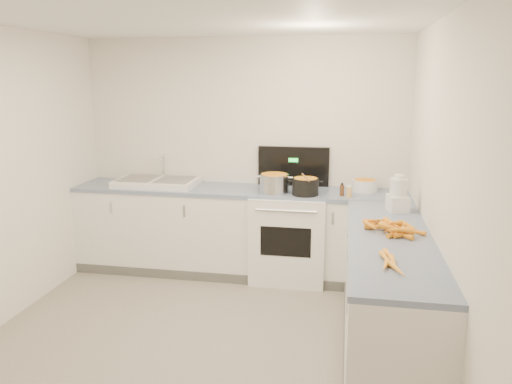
% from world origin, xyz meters
% --- Properties ---
extents(floor, '(3.50, 4.00, 0.00)m').
position_xyz_m(floor, '(0.00, 0.00, 0.00)').
color(floor, gray).
rests_on(floor, ground).
extents(ceiling, '(3.50, 4.00, 0.00)m').
position_xyz_m(ceiling, '(0.00, 0.00, 2.50)').
color(ceiling, silver).
rests_on(ceiling, ground).
extents(wall_back, '(3.50, 0.00, 2.50)m').
position_xyz_m(wall_back, '(0.00, 2.00, 1.25)').
color(wall_back, silver).
rests_on(wall_back, ground).
extents(wall_right, '(0.00, 4.00, 2.50)m').
position_xyz_m(wall_right, '(1.75, 0.00, 1.25)').
color(wall_right, silver).
rests_on(wall_right, ground).
extents(counter_back, '(3.50, 0.62, 0.94)m').
position_xyz_m(counter_back, '(0.00, 1.70, 0.47)').
color(counter_back, white).
rests_on(counter_back, ground).
extents(counter_right, '(0.62, 2.20, 0.94)m').
position_xyz_m(counter_right, '(1.45, 0.30, 0.47)').
color(counter_right, white).
rests_on(counter_right, ground).
extents(stove, '(0.76, 0.65, 1.36)m').
position_xyz_m(stove, '(0.55, 1.69, 0.47)').
color(stove, white).
rests_on(stove, ground).
extents(sink, '(0.86, 0.52, 0.31)m').
position_xyz_m(sink, '(-0.90, 1.70, 0.98)').
color(sink, white).
rests_on(sink, counter_back).
extents(steel_pot, '(0.38, 0.38, 0.21)m').
position_xyz_m(steel_pot, '(0.40, 1.56, 1.03)').
color(steel_pot, silver).
rests_on(steel_pot, stove).
extents(black_pot, '(0.34, 0.34, 0.19)m').
position_xyz_m(black_pot, '(0.72, 1.54, 1.01)').
color(black_pot, black).
rests_on(black_pot, stove).
extents(wooden_spoon, '(0.11, 0.36, 0.02)m').
position_xyz_m(wooden_spoon, '(0.72, 1.54, 1.12)').
color(wooden_spoon, '#AD7A47').
rests_on(wooden_spoon, black_pot).
extents(mixing_bowl, '(0.30, 0.30, 0.12)m').
position_xyz_m(mixing_bowl, '(1.30, 1.81, 1.00)').
color(mixing_bowl, white).
rests_on(mixing_bowl, counter_back).
extents(extract_bottle, '(0.04, 0.04, 0.11)m').
position_xyz_m(extract_bottle, '(1.08, 1.56, 0.99)').
color(extract_bottle, '#593319').
rests_on(extract_bottle, counter_back).
extents(spice_jar, '(0.06, 0.06, 0.10)m').
position_xyz_m(spice_jar, '(1.15, 1.52, 0.99)').
color(spice_jar, '#E5B266').
rests_on(spice_jar, counter_back).
extents(food_processor, '(0.20, 0.22, 0.32)m').
position_xyz_m(food_processor, '(1.56, 1.05, 1.08)').
color(food_processor, white).
rests_on(food_processor, counter_right).
extents(carrot_pile, '(0.46, 0.38, 0.09)m').
position_xyz_m(carrot_pile, '(1.47, 0.42, 0.98)').
color(carrot_pile, orange).
rests_on(carrot_pile, counter_right).
extents(peeled_carrots, '(0.15, 0.43, 0.04)m').
position_xyz_m(peeled_carrots, '(1.40, -0.28, 0.96)').
color(peeled_carrots, '#FF9F26').
rests_on(peeled_carrots, counter_right).
extents(peelings, '(0.19, 0.29, 0.01)m').
position_xyz_m(peelings, '(-1.11, 1.71, 1.02)').
color(peelings, tan).
rests_on(peelings, sink).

